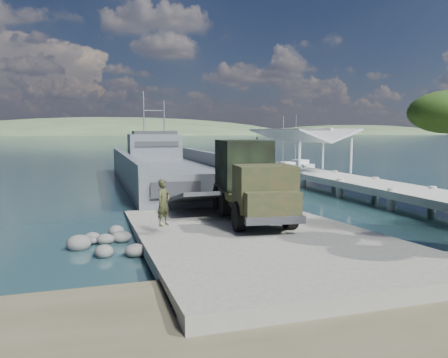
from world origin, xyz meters
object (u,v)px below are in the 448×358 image
(pier, at_px, (305,167))
(military_truck, at_px, (249,180))
(landing_craft, at_px, (170,175))
(soldier, at_px, (164,211))
(sailboat_far, at_px, (296,166))
(sailboat_near, at_px, (283,168))

(pier, bearing_deg, military_truck, -125.72)
(landing_craft, xyz_separation_m, soldier, (-4.27, -22.76, 0.67))
(landing_craft, height_order, military_truck, landing_craft)
(landing_craft, height_order, soldier, landing_craft)
(pier, distance_m, soldier, 25.58)
(pier, distance_m, landing_craft, 13.15)
(military_truck, xyz_separation_m, soldier, (-4.91, -2.51, -0.98))
(soldier, relative_size, sailboat_far, 0.27)
(pier, bearing_deg, sailboat_far, 66.59)
(military_truck, relative_size, soldier, 4.37)
(landing_craft, bearing_deg, sailboat_far, 30.94)
(soldier, bearing_deg, sailboat_near, 16.26)
(landing_craft, bearing_deg, sailboat_near, 28.55)
(landing_craft, relative_size, sailboat_near, 4.92)
(landing_craft, distance_m, sailboat_far, 22.25)
(sailboat_near, bearing_deg, sailboat_far, 37.98)
(sailboat_near, bearing_deg, soldier, -126.06)
(military_truck, relative_size, sailboat_near, 1.25)
(landing_craft, distance_m, sailboat_near, 18.16)
(landing_craft, distance_m, military_truck, 20.33)
(military_truck, bearing_deg, landing_craft, 98.61)
(landing_craft, xyz_separation_m, sailboat_far, (19.11, 11.38, -0.45))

